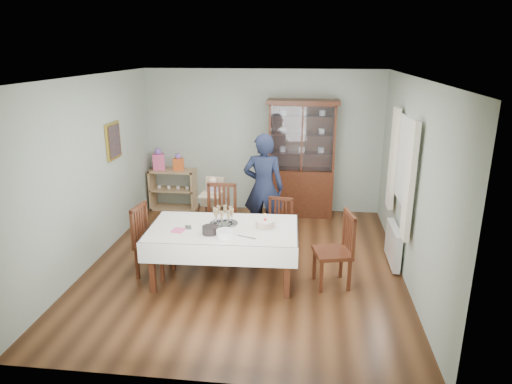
% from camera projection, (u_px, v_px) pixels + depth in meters
% --- Properties ---
extents(floor, '(5.00, 5.00, 0.00)m').
position_uv_depth(floor, '(245.00, 265.00, 6.75)').
color(floor, '#593319').
rests_on(floor, ground).
extents(room_shell, '(5.00, 5.00, 5.00)m').
position_uv_depth(room_shell, '(249.00, 144.00, 6.73)').
color(room_shell, '#9EAA99').
rests_on(room_shell, floor).
extents(dining_table, '(2.04, 1.23, 0.76)m').
position_uv_depth(dining_table, '(224.00, 253.00, 6.23)').
color(dining_table, '#4E2213').
rests_on(dining_table, floor).
extents(china_cabinet, '(1.30, 0.48, 2.18)m').
position_uv_depth(china_cabinet, '(302.00, 157.00, 8.46)').
color(china_cabinet, '#4E2213').
rests_on(china_cabinet, floor).
extents(sideboard, '(0.90, 0.38, 0.80)m').
position_uv_depth(sideboard, '(173.00, 189.00, 8.98)').
color(sideboard, tan).
rests_on(sideboard, floor).
extents(picture_frame, '(0.04, 0.48, 0.58)m').
position_uv_depth(picture_frame, '(113.00, 141.00, 7.25)').
color(picture_frame, gold).
rests_on(picture_frame, room_shell).
extents(window, '(0.04, 1.02, 1.22)m').
position_uv_depth(window, '(406.00, 162.00, 6.32)').
color(window, white).
rests_on(window, room_shell).
extents(curtain_left, '(0.07, 0.30, 1.55)m').
position_uv_depth(curtain_left, '(410.00, 181.00, 5.77)').
color(curtain_left, silver).
rests_on(curtain_left, room_shell).
extents(curtain_right, '(0.07, 0.30, 1.55)m').
position_uv_depth(curtain_right, '(393.00, 159.00, 6.94)').
color(curtain_right, silver).
rests_on(curtain_right, room_shell).
extents(radiator, '(0.10, 0.80, 0.55)m').
position_uv_depth(radiator, '(393.00, 245.00, 6.70)').
color(radiator, white).
rests_on(radiator, floor).
extents(chair_far_left, '(0.49, 0.49, 1.07)m').
position_uv_depth(chair_far_left, '(221.00, 233.00, 7.07)').
color(chair_far_left, '#4E2213').
rests_on(chair_far_left, floor).
extents(chair_far_right, '(0.45, 0.45, 0.88)m').
position_uv_depth(chair_far_right, '(278.00, 239.00, 6.99)').
color(chair_far_right, '#4E2213').
rests_on(chair_far_right, floor).
extents(chair_end_left, '(0.51, 0.51, 1.01)m').
position_uv_depth(chair_end_left, '(154.00, 254.00, 6.39)').
color(chair_end_left, '#4E2213').
rests_on(chair_end_left, floor).
extents(chair_end_right, '(0.55, 0.55, 1.02)m').
position_uv_depth(chair_end_right, '(333.00, 264.00, 6.09)').
color(chair_end_right, '#4E2213').
rests_on(chair_end_right, floor).
extents(woman, '(0.66, 0.44, 1.80)m').
position_uv_depth(woman, '(264.00, 188.00, 7.37)').
color(woman, black).
rests_on(woman, floor).
extents(high_chair, '(0.51, 0.51, 1.01)m').
position_uv_depth(high_chair, '(214.00, 212.00, 7.77)').
color(high_chair, black).
rests_on(high_chair, floor).
extents(champagne_tray, '(0.39, 0.39, 0.24)m').
position_uv_depth(champagne_tray, '(224.00, 220.00, 6.20)').
color(champagne_tray, silver).
rests_on(champagne_tray, dining_table).
extents(birthday_cake, '(0.30, 0.30, 0.20)m').
position_uv_depth(birthday_cake, '(265.00, 224.00, 6.09)').
color(birthday_cake, white).
rests_on(birthday_cake, dining_table).
extents(plate_stack_dark, '(0.24, 0.24, 0.10)m').
position_uv_depth(plate_stack_dark, '(210.00, 230.00, 5.91)').
color(plate_stack_dark, black).
rests_on(plate_stack_dark, dining_table).
extents(plate_stack_white, '(0.26, 0.26, 0.10)m').
position_uv_depth(plate_stack_white, '(225.00, 234.00, 5.79)').
color(plate_stack_white, white).
rests_on(plate_stack_white, dining_table).
extents(napkin_stack, '(0.17, 0.17, 0.02)m').
position_uv_depth(napkin_stack, '(178.00, 230.00, 6.00)').
color(napkin_stack, '#E15384').
rests_on(napkin_stack, dining_table).
extents(cutlery, '(0.15, 0.18, 0.01)m').
position_uv_depth(cutlery, '(186.00, 227.00, 6.11)').
color(cutlery, silver).
rests_on(cutlery, dining_table).
extents(cake_knife, '(0.26, 0.11, 0.01)m').
position_uv_depth(cake_knife, '(246.00, 237.00, 5.80)').
color(cake_knife, silver).
rests_on(cake_knife, dining_table).
extents(gift_bag_pink, '(0.26, 0.21, 0.42)m').
position_uv_depth(gift_bag_pink, '(159.00, 160.00, 8.81)').
color(gift_bag_pink, '#E15384').
rests_on(gift_bag_pink, sideboard).
extents(gift_bag_orange, '(0.19, 0.14, 0.33)m').
position_uv_depth(gift_bag_orange, '(178.00, 163.00, 8.78)').
color(gift_bag_orange, orange).
rests_on(gift_bag_orange, sideboard).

